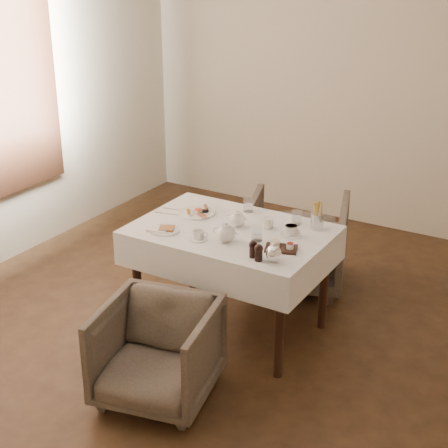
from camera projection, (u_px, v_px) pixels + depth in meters
table at (231, 245)px, 4.57m from camera, size 1.28×0.88×0.75m
armchair_near at (157, 352)px, 3.99m from camera, size 0.77×0.78×0.60m
armchair_far at (297, 241)px, 5.33m from camera, size 0.95×0.97×0.70m
breakfast_plate at (197, 212)px, 4.78m from camera, size 0.26×0.26×0.03m
side_plate at (163, 230)px, 4.49m from camera, size 0.20×0.20×0.02m
teapot_centre at (237, 218)px, 4.54m from camera, size 0.16×0.14×0.12m
teapot_front at (226, 232)px, 4.31m from camera, size 0.19×0.16×0.13m
creamer at (268, 223)px, 4.52m from camera, size 0.08×0.08×0.07m
teacup_near at (198, 236)px, 4.35m from camera, size 0.12×0.12×0.06m
teacup_far at (291, 231)px, 4.42m from camera, size 0.14×0.14×0.07m
glass_left at (248, 205)px, 4.79m from camera, size 0.09×0.09×0.10m
glass_mid at (257, 233)px, 4.33m from camera, size 0.08×0.08×0.10m
glass_right at (297, 217)px, 4.58m from camera, size 0.08×0.08×0.09m
condiment_board at (281, 247)px, 4.22m from camera, size 0.23×0.19×0.05m
pepper_mill_left at (253, 249)px, 4.10m from camera, size 0.06×0.06×0.11m
pepper_mill_right at (259, 252)px, 4.06m from camera, size 0.06×0.06×0.11m
silver_pot at (274, 252)px, 4.04m from camera, size 0.13×0.11×0.12m
fries_cup at (317, 216)px, 4.51m from camera, size 0.09×0.09×0.18m
cutlery_fork at (174, 209)px, 4.84m from camera, size 0.17×0.04×0.00m
cutlery_knife at (167, 214)px, 4.77m from camera, size 0.19×0.06×0.00m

